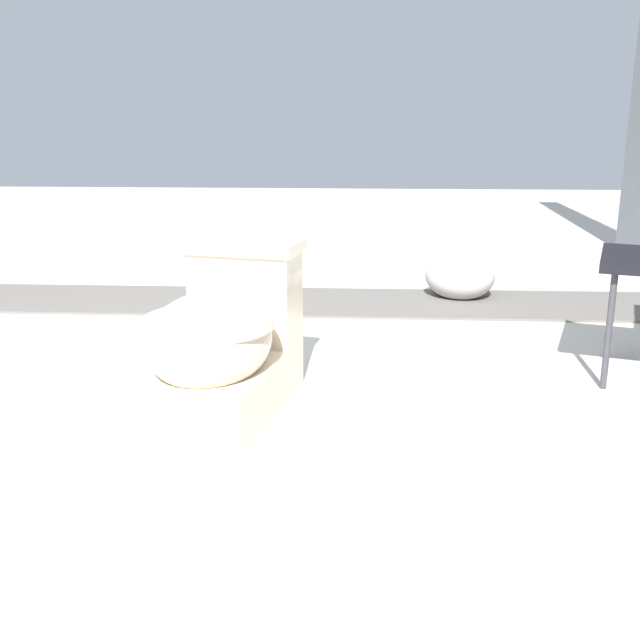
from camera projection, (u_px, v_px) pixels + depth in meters
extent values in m
plane|color=beige|center=(153.00, 410.00, 2.36)|extent=(14.00, 14.00, 0.00)
cube|color=#605B56|center=(330.00, 302.00, 3.66)|extent=(0.56, 8.00, 0.01)
cube|color=beige|center=(224.00, 385.00, 2.34)|extent=(0.66, 0.45, 0.17)
ellipsoid|color=beige|center=(210.00, 340.00, 2.20)|extent=(0.50, 0.44, 0.28)
cylinder|color=beige|center=(209.00, 322.00, 2.18)|extent=(0.46, 0.46, 0.03)
cube|color=beige|center=(246.00, 296.00, 2.47)|extent=(0.25, 0.37, 0.30)
cube|color=beige|center=(244.00, 246.00, 2.43)|extent=(0.27, 0.40, 0.04)
cylinder|color=silver|center=(268.00, 240.00, 2.40)|extent=(0.02, 0.02, 0.01)
cylinder|color=#38383D|center=(609.00, 331.00, 2.49)|extent=(0.02, 0.02, 0.40)
cylinder|color=#38383D|center=(611.00, 307.00, 2.80)|extent=(0.02, 0.02, 0.40)
ellipsoid|color=#B7B2AD|center=(460.00, 276.00, 3.72)|extent=(0.44, 0.46, 0.23)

